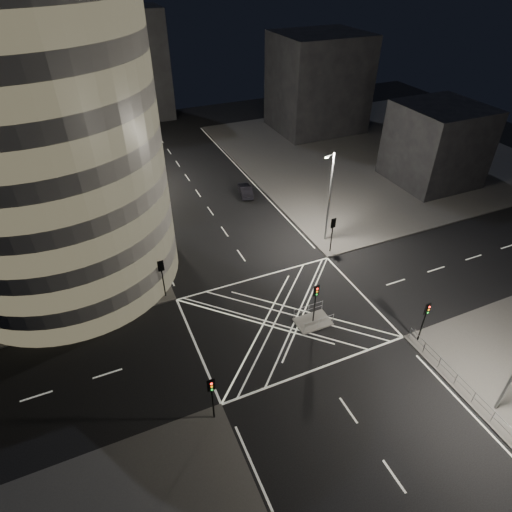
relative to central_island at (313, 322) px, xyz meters
name	(u,v)px	position (x,y,z in m)	size (l,w,h in m)	color
ground	(284,318)	(-2.00, 1.50, -0.07)	(120.00, 120.00, 0.00)	black
sidewalk_far_right	(373,152)	(27.00, 28.50, 0.00)	(42.00, 42.00, 0.15)	#4A4846
central_island	(313,322)	(0.00, 0.00, 0.00)	(3.00, 2.00, 0.15)	slate
building_right_far	(318,83)	(24.00, 41.50, 7.58)	(14.00, 12.00, 15.00)	black
building_right_near	(436,144)	(28.00, 17.50, 5.08)	(10.00, 10.00, 10.00)	black
building_far_end	(114,68)	(-6.00, 59.50, 8.93)	(18.00, 8.00, 18.00)	black
tree_a	(134,244)	(-12.50, 10.50, 4.90)	(4.53, 4.53, 7.44)	black
tree_b	(122,211)	(-12.50, 16.50, 5.05)	(4.81, 4.81, 7.75)	black
tree_c	(113,185)	(-12.50, 22.50, 5.07)	(4.29, 4.29, 7.47)	black
tree_d	(105,166)	(-12.50, 28.50, 4.79)	(4.92, 4.92, 7.55)	black
tree_e	(99,151)	(-12.50, 34.50, 4.40)	(3.45, 3.45, 6.33)	black
traffic_signal_fl	(162,272)	(-10.80, 8.30, 2.84)	(0.55, 0.22, 4.00)	black
traffic_signal_nl	(212,392)	(-10.80, -5.30, 2.84)	(0.55, 0.22, 4.00)	black
traffic_signal_fr	(333,229)	(6.80, 8.30, 2.84)	(0.55, 0.22, 4.00)	black
traffic_signal_nr	(425,315)	(6.80, -5.30, 2.84)	(0.55, 0.22, 4.00)	black
traffic_signal_island	(316,297)	(0.00, 0.00, 2.84)	(0.55, 0.22, 4.00)	black
street_lamp_left_near	(138,220)	(-11.44, 13.50, 5.47)	(1.25, 0.25, 10.00)	slate
street_lamp_left_far	(110,150)	(-11.44, 31.50, 5.47)	(1.25, 0.25, 10.00)	slate
street_lamp_right_far	(329,195)	(7.44, 10.50, 5.47)	(1.25, 0.25, 10.00)	slate
railing_near_right	(465,388)	(6.30, -10.65, 0.62)	(0.06, 11.70, 1.10)	slate
railing_island_south	(319,323)	(0.00, -0.90, 0.62)	(2.80, 0.06, 1.10)	slate
railing_island_north	(308,310)	(0.00, 0.90, 0.62)	(2.80, 0.06, 1.10)	slate
sedan	(245,190)	(3.46, 23.60, 0.59)	(1.42, 4.07, 1.34)	black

